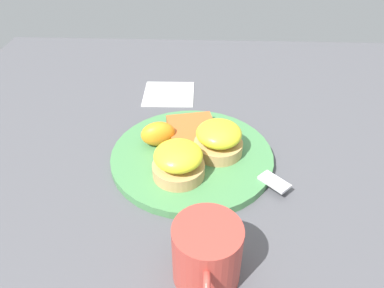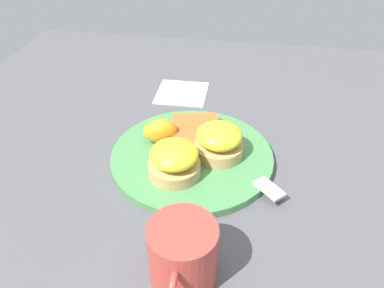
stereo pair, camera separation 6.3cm
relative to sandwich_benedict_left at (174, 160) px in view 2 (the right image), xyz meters
The scene contains 9 objects.
ground_plane 0.07m from the sandwich_benedict_left, 161.32° to the left, with size 1.10×1.10×0.00m, color #4C4C51.
plate 0.07m from the sandwich_benedict_left, 161.32° to the left, with size 0.28×0.28×0.01m, color #47844C.
sandwich_benedict_left is the anchor object (origin of this frame).
sandwich_benedict_right 0.09m from the sandwich_benedict_left, 134.07° to the left, with size 0.08×0.08×0.06m.
hashbrown_patty 0.10m from the sandwich_benedict_left, 168.87° to the left, with size 0.11×0.08×0.02m, color #B65B28.
orange_wedge 0.09m from the sandwich_benedict_left, 152.72° to the right, with size 0.06×0.04×0.04m, color orange.
fork 0.11m from the sandwich_benedict_left, 113.51° to the left, with size 0.18×0.18×0.00m.
cup 0.18m from the sandwich_benedict_left, 15.12° to the left, with size 0.11×0.08×0.08m.
napkin 0.29m from the sandwich_benedict_left, behind, with size 0.11×0.11×0.00m, color white.
Camera 2 is at (0.50, 0.08, 0.41)m, focal length 35.00 mm.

